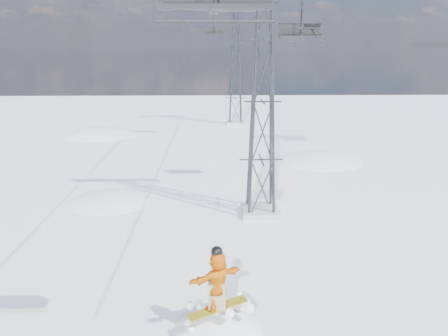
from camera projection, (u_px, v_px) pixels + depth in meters
The scene contains 7 objects.
ground at pixel (261, 308), 13.74m from camera, with size 120.00×120.00×0.00m, color white.
snow_terrain at pixel (175, 262), 36.68m from camera, with size 39.00×37.00×22.00m.
lift_tower_near at pixel (263, 102), 19.97m from camera, with size 5.20×1.80×11.43m.
lift_tower_far at pixel (236, 71), 44.02m from camera, with size 5.20×1.80×11.43m.
haul_cables at pixel (246, 1), 29.56m from camera, with size 4.46×51.00×0.06m.
lift_chair_mid at pixel (301, 32), 22.16m from camera, with size 2.21×0.64×2.74m.
lift_chair_far at pixel (214, 31), 34.99m from camera, with size 1.83×0.53×2.27m.
Camera 1 is at (-1.44, -11.99, 8.01)m, focal length 35.00 mm.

